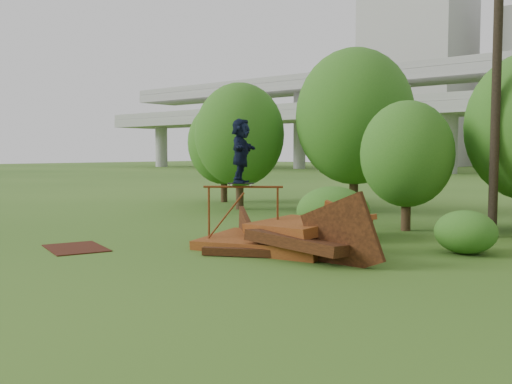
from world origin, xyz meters
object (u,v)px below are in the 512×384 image
Objects in this scene: scrap_pile at (287,239)px; flat_plate at (76,248)px; skater at (241,151)px; utility_pole at (497,55)px.

flat_plate is at bearing -146.10° from scrap_pile.
flat_plate is (-3.36, -3.15, -2.71)m from skater.
utility_pole is at bearing 62.35° from scrap_pile.
utility_pole is (3.33, 6.36, 5.30)m from scrap_pile.
skater reaches higher than flat_plate.
utility_pole is at bearing 49.57° from flat_plate.
utility_pole is (4.85, 6.49, 2.95)m from skater.
scrap_pile is 0.52× the size of utility_pole.
scrap_pile is at bearing -113.82° from skater.
skater is at bearing -175.09° from scrap_pile.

